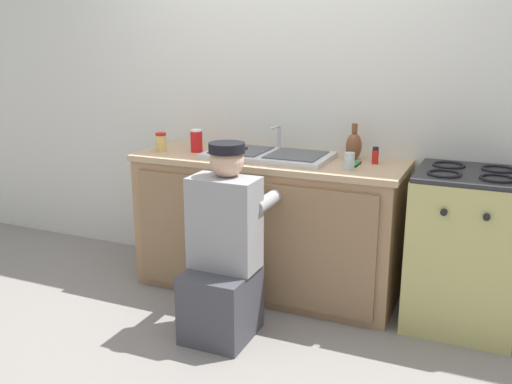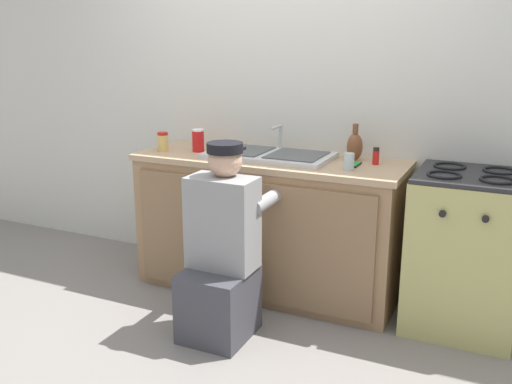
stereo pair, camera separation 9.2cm
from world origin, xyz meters
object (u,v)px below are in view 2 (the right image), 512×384
(sink_double_basin, at_px, (269,155))
(water_glass, at_px, (349,162))
(condiment_jar, at_px, (163,142))
(soda_cup_red, at_px, (198,141))
(vase_decorative, at_px, (355,146))
(cell_phone, at_px, (353,165))
(spice_bottle_red, at_px, (376,156))
(plumber_person, at_px, (221,258))
(stove_range, at_px, (464,251))

(sink_double_basin, distance_m, water_glass, 0.58)
(condiment_jar, height_order, soda_cup_red, soda_cup_red)
(condiment_jar, distance_m, soda_cup_red, 0.24)
(condiment_jar, height_order, vase_decorative, vase_decorative)
(cell_phone, height_order, soda_cup_red, soda_cup_red)
(soda_cup_red, bearing_deg, spice_bottle_red, 5.12)
(vase_decorative, bearing_deg, plumber_person, -121.49)
(cell_phone, bearing_deg, vase_decorative, 103.91)
(sink_double_basin, xyz_separation_m, spice_bottle_red, (0.67, 0.08, 0.03))
(sink_double_basin, distance_m, condiment_jar, 0.75)
(condiment_jar, bearing_deg, spice_bottle_red, 7.72)
(water_glass, xyz_separation_m, vase_decorative, (-0.05, 0.28, 0.04))
(condiment_jar, distance_m, cell_phone, 1.30)
(stove_range, height_order, spice_bottle_red, spice_bottle_red)
(stove_range, distance_m, plumber_person, 1.40)
(water_glass, height_order, cell_phone, water_glass)
(condiment_jar, bearing_deg, sink_double_basin, 8.23)
(soda_cup_red, bearing_deg, cell_phone, 1.18)
(plumber_person, relative_size, condiment_jar, 8.63)
(stove_range, relative_size, soda_cup_red, 6.17)
(sink_double_basin, distance_m, spice_bottle_red, 0.68)
(water_glass, height_order, soda_cup_red, soda_cup_red)
(sink_double_basin, xyz_separation_m, cell_phone, (0.56, -0.00, -0.01))
(stove_range, relative_size, vase_decorative, 4.08)
(plumber_person, relative_size, spice_bottle_red, 10.52)
(soda_cup_red, xyz_separation_m, spice_bottle_red, (1.19, 0.11, -0.02))
(condiment_jar, bearing_deg, stove_range, 3.05)
(sink_double_basin, bearing_deg, condiment_jar, -171.77)
(vase_decorative, height_order, cell_phone, vase_decorative)
(stove_range, distance_m, cell_phone, 0.81)
(sink_double_basin, relative_size, spice_bottle_red, 7.62)
(water_glass, relative_size, cell_phone, 0.71)
(spice_bottle_red, bearing_deg, condiment_jar, -172.28)
(vase_decorative, bearing_deg, cell_phone, -76.09)
(plumber_person, distance_m, vase_decorative, 1.11)
(sink_double_basin, bearing_deg, spice_bottle_red, 7.14)
(soda_cup_red, height_order, spice_bottle_red, soda_cup_red)
(stove_range, xyz_separation_m, condiment_jar, (-1.98, -0.11, 0.51))
(plumber_person, height_order, soda_cup_red, plumber_person)
(stove_range, height_order, vase_decorative, vase_decorative)
(stove_range, bearing_deg, cell_phone, 179.84)
(sink_double_basin, relative_size, vase_decorative, 3.48)
(stove_range, height_order, plumber_person, plumber_person)
(sink_double_basin, distance_m, soda_cup_red, 0.52)
(condiment_jar, bearing_deg, plumber_person, -37.21)
(stove_range, xyz_separation_m, spice_bottle_red, (-0.56, 0.09, 0.49))
(stove_range, distance_m, spice_bottle_red, 0.75)
(vase_decorative, bearing_deg, soda_cup_red, -170.29)
(vase_decorative, relative_size, spice_bottle_red, 2.19)
(vase_decorative, bearing_deg, condiment_jar, -168.25)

